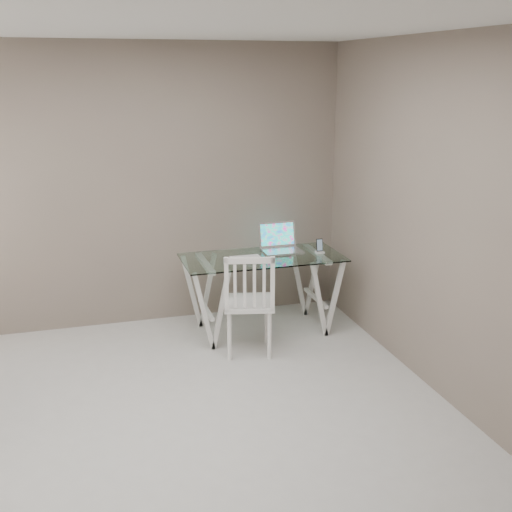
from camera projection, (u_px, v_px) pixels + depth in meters
The scene contains 7 objects.
room at pixel (168, 191), 3.94m from camera, with size 4.50×4.52×2.71m.
desk at pixel (262, 293), 6.11m from camera, with size 1.50×0.70×0.75m.
chair at pixel (249, 300), 5.55m from camera, with size 0.52×0.52×0.94m.
laptop at pixel (280, 244), 6.22m from camera, with size 0.37×0.32×0.26m.
keyboard at pixel (245, 257), 5.98m from camera, with size 0.30×0.13×0.01m, color silver.
mouse at pixel (251, 261), 5.82m from camera, with size 0.11×0.06×0.03m, color silver.
phone_dock at pixel (320, 249), 6.13m from camera, with size 0.07×0.07×0.14m.
Camera 1 is at (-0.64, -3.87, 2.43)m, focal length 45.00 mm.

